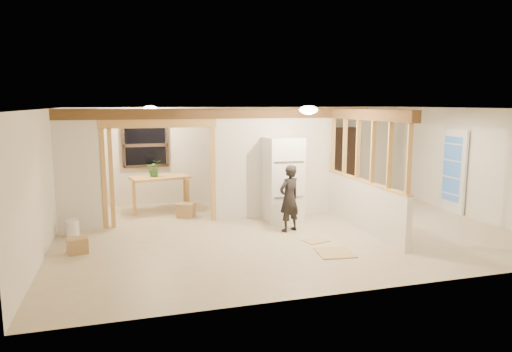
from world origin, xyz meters
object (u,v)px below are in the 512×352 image
object	(u,v)px
refrigerator	(283,179)
shop_vac	(91,207)
work_table	(161,194)
bookshelf	(340,162)
woman	(289,198)

from	to	relation	value
refrigerator	shop_vac	size ratio (longest dim) A/B	2.93
work_table	bookshelf	size ratio (longest dim) A/B	0.71
woman	bookshelf	xyz separation A→B (m)	(2.68, 3.12, 0.27)
woman	work_table	size ratio (longest dim) A/B	1.01
woman	shop_vac	bearing A→B (deg)	-51.02
refrigerator	shop_vac	xyz separation A→B (m)	(-4.14, 1.15, -0.61)
refrigerator	bookshelf	bearing A→B (deg)	41.92
refrigerator	woman	bearing A→B (deg)	-101.08
work_table	shop_vac	world-z (taller)	work_table
refrigerator	bookshelf	world-z (taller)	bookshelf
refrigerator	bookshelf	distance (m)	3.37
refrigerator	work_table	size ratio (longest dim) A/B	1.37
bookshelf	work_table	bearing A→B (deg)	-173.28
refrigerator	woman	world-z (taller)	refrigerator
shop_vac	woman	bearing A→B (deg)	-26.87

